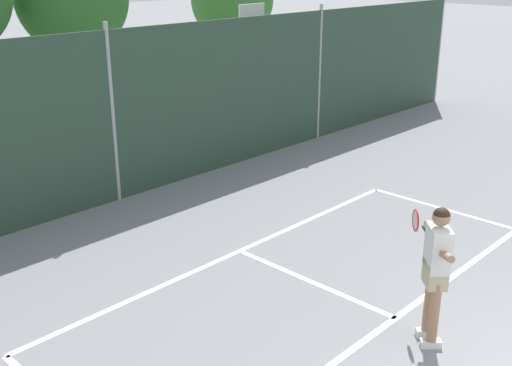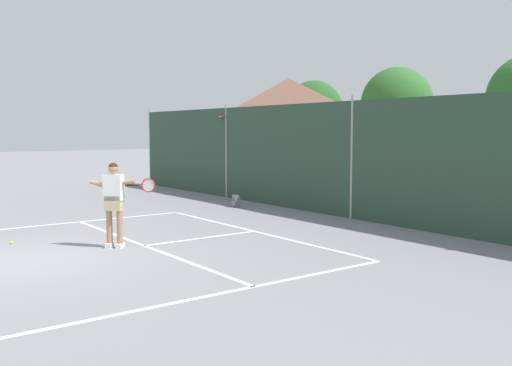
# 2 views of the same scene
# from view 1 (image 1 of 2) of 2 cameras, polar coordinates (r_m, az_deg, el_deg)

# --- Properties ---
(chainlink_fence) EXTENTS (26.09, 0.09, 3.54)m
(chainlink_fence) POSITION_cam_1_polar(r_m,az_deg,el_deg) (12.60, -12.93, 5.78)
(chainlink_fence) COLOR #284233
(chainlink_fence) RESTS_ON ground
(basketball_hoop) EXTENTS (0.90, 0.67, 3.55)m
(basketball_hoop) POSITION_cam_1_polar(r_m,az_deg,el_deg) (16.85, -0.47, 11.83)
(basketball_hoop) COLOR #284CB2
(basketball_hoop) RESTS_ON ground
(tennis_player) EXTENTS (1.01, 1.10, 1.85)m
(tennis_player) POSITION_cam_1_polar(r_m,az_deg,el_deg) (8.05, 16.07, -7.07)
(tennis_player) COLOR silver
(tennis_player) RESTS_ON ground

